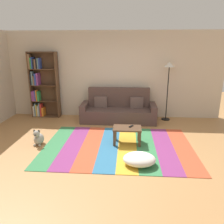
# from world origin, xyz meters

# --- Properties ---
(ground_plane) EXTENTS (14.00, 14.00, 0.00)m
(ground_plane) POSITION_xyz_m (0.00, 0.00, 0.00)
(ground_plane) COLOR #B27F4C
(back_wall) EXTENTS (6.80, 0.10, 2.70)m
(back_wall) POSITION_xyz_m (0.00, 2.55, 1.35)
(back_wall) COLOR beige
(back_wall) RESTS_ON ground_plane
(rug) EXTENTS (3.38, 2.37, 0.01)m
(rug) POSITION_xyz_m (0.27, 0.15, 0.01)
(rug) COLOR #387F4C
(rug) RESTS_ON ground_plane
(couch) EXTENTS (2.26, 0.80, 1.00)m
(couch) POSITION_xyz_m (0.19, 2.02, 0.34)
(couch) COLOR #4C3833
(couch) RESTS_ON ground_plane
(bookshelf) EXTENTS (0.90, 0.28, 2.08)m
(bookshelf) POSITION_xyz_m (-2.31, 2.31, 1.01)
(bookshelf) COLOR brown
(bookshelf) RESTS_ON ground_plane
(coffee_table) EXTENTS (0.65, 0.42, 0.39)m
(coffee_table) POSITION_xyz_m (0.46, 0.34, 0.32)
(coffee_table) COLOR #513826
(coffee_table) RESTS_ON rug
(pouf) EXTENTS (0.63, 0.51, 0.23)m
(pouf) POSITION_xyz_m (0.71, -0.65, 0.12)
(pouf) COLOR white
(pouf) RESTS_ON rug
(dog) EXTENTS (0.22, 0.35, 0.40)m
(dog) POSITION_xyz_m (-1.60, 0.13, 0.16)
(dog) COLOR #9E998E
(dog) RESTS_ON ground_plane
(standing_lamp) EXTENTS (0.32, 0.32, 1.78)m
(standing_lamp) POSITION_xyz_m (1.68, 2.24, 1.49)
(standing_lamp) COLOR black
(standing_lamp) RESTS_ON ground_plane
(tv_remote) EXTENTS (0.12, 0.15, 0.02)m
(tv_remote) POSITION_xyz_m (0.55, 0.40, 0.41)
(tv_remote) COLOR black
(tv_remote) RESTS_ON coffee_table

